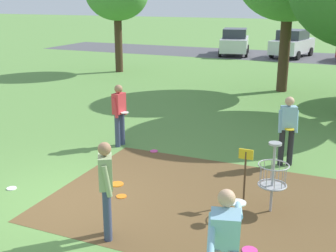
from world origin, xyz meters
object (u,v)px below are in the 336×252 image
Objects in this scene: frisbee_far_right at (154,151)px; frisbee_scattered_a at (250,251)px; frisbee_far_left at (12,188)px; player_waiting_left at (106,185)px; frisbee_near_basket at (121,196)px; player_throwing at (225,244)px; player_foreground_watching at (119,112)px; parked_car_center_left at (292,43)px; player_waiting_right at (288,127)px; parked_car_leftmost at (235,42)px; disc_golf_basket at (270,174)px.

frisbee_scattered_a is at bearing -46.69° from frisbee_far_right.
frisbee_far_left is 0.81× the size of frisbee_scattered_a.
frisbee_near_basket is (-0.56, 1.43, -0.96)m from player_waiting_left.
frisbee_far_right and frisbee_scattered_a have the same top height.
player_throwing is 7.94× the size of frisbee_near_basket.
frisbee_scattered_a is (2.88, -0.91, 0.00)m from frisbee_near_basket.
parked_car_center_left reaches higher than player_foreground_watching.
frisbee_far_right is at bearing 104.82° from player_waiting_left.
player_foreground_watching is 6.66× the size of frisbee_scattered_a.
player_waiting_right is 4.31m from frisbee_near_basket.
disc_golf_basket is at bearing -73.45° from parked_car_leftmost.
disc_golf_basket is 3.03m from frisbee_near_basket.
player_throwing is 3.87m from frisbee_near_basket.
frisbee_far_right is 0.05× the size of parked_car_leftmost.
frisbee_near_basket is at bearing -78.69° from frisbee_far_right.
player_waiting_right is 8.25× the size of frisbee_far_left.
player_throwing is 5.55m from player_waiting_right.
player_foreground_watching is 7.94× the size of frisbee_near_basket.
parked_car_leftmost is (-6.78, 24.28, 0.91)m from frisbee_scattered_a.
frisbee_scattered_a is at bearing 12.79° from player_waiting_left.
parked_car_center_left reaches higher than frisbee_far_right.
player_foreground_watching reaches higher than disc_golf_basket.
player_waiting_right is (4.41, 0.34, 0.00)m from player_foreground_watching.
frisbee_scattered_a is at bearing -83.45° from parked_car_center_left.
frisbee_far_right is 21.04m from parked_car_center_left.
player_throwing is at bearing -75.31° from parked_car_leftmost.
parked_car_center_left is at bearing 91.15° from player_waiting_left.
frisbee_far_right is 0.80× the size of frisbee_scattered_a.
player_throwing reaches higher than frisbee_scattered_a.
player_waiting_left is at bearing -75.18° from frisbee_far_right.
parked_car_center_left reaches higher than disc_golf_basket.
parked_car_leftmost reaches higher than disc_golf_basket.
player_waiting_right is at bearing 6.97° from frisbee_far_right.
player_waiting_left is at bearing -16.05° from frisbee_far_left.
player_foreground_watching is at bearing 119.83° from frisbee_near_basket.
frisbee_far_right is at bearing 148.16° from disc_golf_basket.
player_waiting_right is 7.94× the size of frisbee_near_basket.
frisbee_far_left is (-2.91, 0.84, -0.96)m from player_waiting_left.
player_throwing is 1.00× the size of player_waiting_right.
player_waiting_right is (-0.06, 5.55, -0.02)m from player_throwing.
player_waiting_right is 3.51m from frisbee_far_right.
frisbee_far_right is (-0.55, 2.73, 0.00)m from frisbee_near_basket.
frisbee_scattered_a is (4.48, -3.70, -0.96)m from player_foreground_watching.
parked_car_leftmost reaches higher than player_throwing.
parked_car_leftmost is 3.96m from parked_car_center_left.
parked_car_leftmost reaches higher than player_waiting_right.
frisbee_near_basket is at bearing -60.17° from player_foreground_watching.
player_waiting_right is at bearing 91.10° from frisbee_scattered_a.
player_waiting_right is 20.79m from parked_car_center_left.
parked_car_center_left is (1.66, 20.95, -0.05)m from player_foreground_watching.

